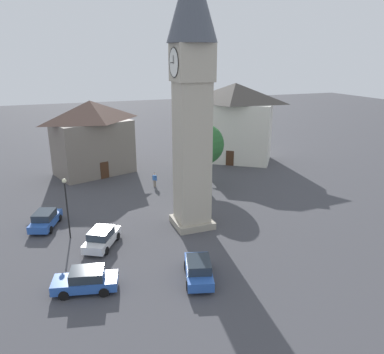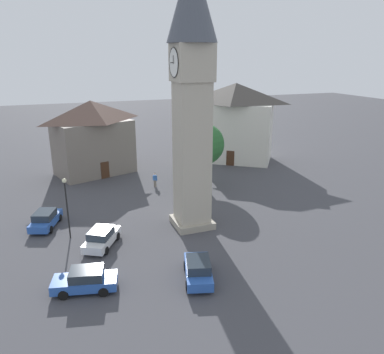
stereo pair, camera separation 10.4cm
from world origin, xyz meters
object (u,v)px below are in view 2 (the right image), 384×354
(car_white_side, at_px, (46,219))
(tree, at_px, (204,144))
(building_shop_left, at_px, (235,122))
(car_red_corner, at_px, (198,269))
(pedestrian, at_px, (155,179))
(building_terrace_right, at_px, (93,137))
(clock_tower, at_px, (192,75))
(lamp_post, at_px, (66,199))
(car_silver_kerb, at_px, (102,238))
(car_blue_kerb, at_px, (85,280))

(car_white_side, xyz_separation_m, tree, (5.06, -17.17, 4.32))
(tree, bearing_deg, building_shop_left, -42.22)
(car_red_corner, xyz_separation_m, pedestrian, (19.46, -2.20, 0.25))
(building_terrace_right, bearing_deg, car_white_side, 158.08)
(car_white_side, bearing_deg, building_terrace_right, -21.92)
(clock_tower, bearing_deg, lamp_post, 83.47)
(car_white_side, height_order, building_terrace_right, building_terrace_right)
(car_red_corner, bearing_deg, lamp_post, 39.75)
(clock_tower, bearing_deg, car_silver_kerb, 98.48)
(clock_tower, distance_m, car_white_side, 17.92)
(car_red_corner, relative_size, building_terrace_right, 0.40)
(car_red_corner, bearing_deg, car_silver_kerb, 38.16)
(tree, bearing_deg, car_red_corner, 156.84)
(building_shop_left, bearing_deg, building_terrace_right, 88.54)
(car_white_side, relative_size, building_shop_left, 0.36)
(clock_tower, relative_size, car_blue_kerb, 5.07)
(tree, distance_m, building_terrace_right, 14.96)
(car_silver_kerb, distance_m, building_shop_left, 29.79)
(car_blue_kerb, distance_m, building_shop_left, 35.03)
(clock_tower, relative_size, lamp_post, 4.26)
(building_shop_left, bearing_deg, lamp_post, 126.22)
(lamp_post, bearing_deg, car_blue_kerb, -176.24)
(car_blue_kerb, distance_m, car_silver_kerb, 5.97)
(tree, bearing_deg, lamp_post, 117.63)
(car_silver_kerb, relative_size, building_shop_left, 0.35)
(car_white_side, bearing_deg, lamp_post, -147.33)
(lamp_post, bearing_deg, pedestrian, -44.98)
(car_red_corner, height_order, tree, tree)
(clock_tower, xyz_separation_m, pedestrian, (11.23, 0.42, -12.07))
(car_white_side, bearing_deg, tree, -73.58)
(tree, distance_m, lamp_post, 17.33)
(car_white_side, relative_size, pedestrian, 2.63)
(car_red_corner, height_order, building_shop_left, building_shop_left)
(building_terrace_right, bearing_deg, car_silver_kerb, 174.80)
(tree, bearing_deg, pedestrian, 68.85)
(car_silver_kerb, xyz_separation_m, car_white_side, (5.35, 4.21, 0.00))
(car_blue_kerb, height_order, car_white_side, same)
(clock_tower, xyz_separation_m, tree, (9.20, -4.84, -8.00))
(clock_tower, distance_m, car_silver_kerb, 14.81)
(tree, relative_size, building_shop_left, 0.60)
(car_red_corner, distance_m, tree, 19.44)
(clock_tower, height_order, car_red_corner, clock_tower)
(car_blue_kerb, height_order, tree, tree)
(car_silver_kerb, height_order, building_shop_left, building_shop_left)
(car_blue_kerb, relative_size, car_red_corner, 0.99)
(car_blue_kerb, height_order, building_terrace_right, building_terrace_right)
(car_silver_kerb, distance_m, tree, 17.18)
(clock_tower, relative_size, tree, 3.01)
(car_silver_kerb, relative_size, lamp_post, 0.84)
(pedestrian, height_order, building_shop_left, building_shop_left)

